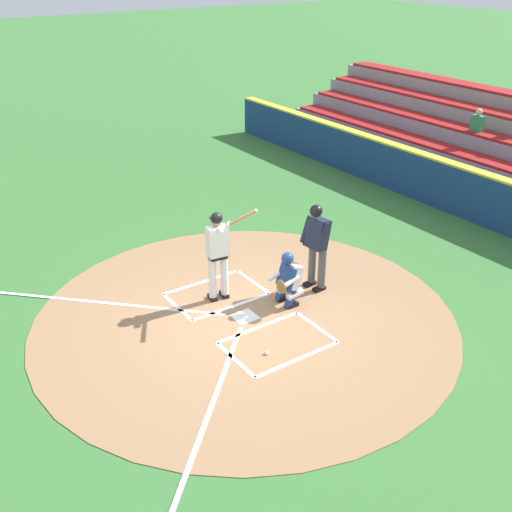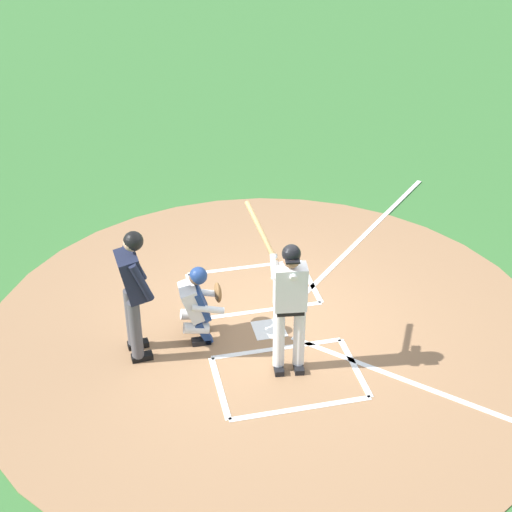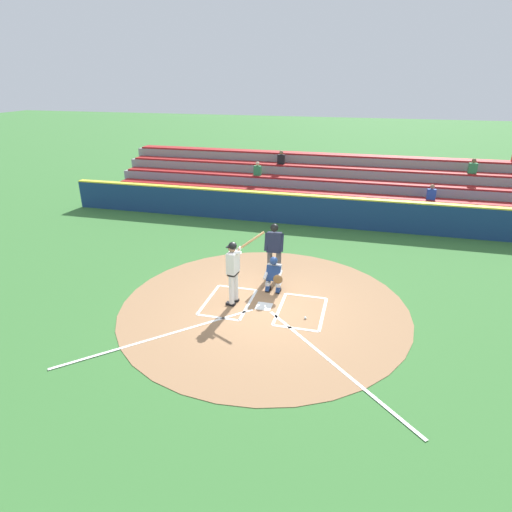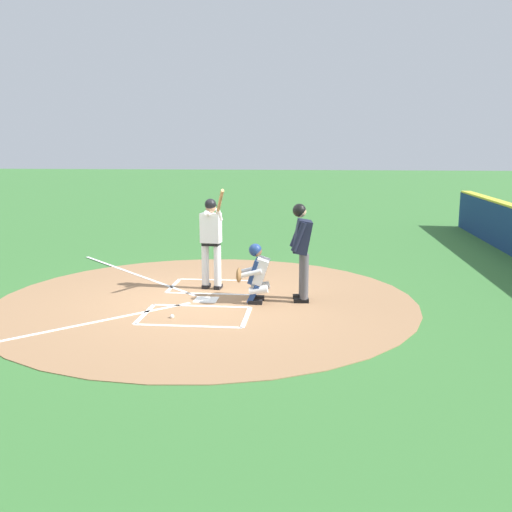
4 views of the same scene
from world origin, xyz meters
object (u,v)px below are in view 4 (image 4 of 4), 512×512
object	(u,v)px
catcher	(256,272)
batter	(211,237)
baseball	(172,316)
plate_umpire	(302,246)

from	to	relation	value
catcher	batter	bearing A→B (deg)	47.42
catcher	baseball	bearing A→B (deg)	130.92
batter	catcher	world-z (taller)	batter
batter	catcher	distance (m)	1.46
batter	plate_umpire	size ratio (longest dim) A/B	1.14
batter	plate_umpire	world-z (taller)	batter
batter	catcher	xyz separation A→B (m)	(-0.92, -1.00, -0.51)
batter	baseball	distance (m)	2.36
plate_umpire	baseball	xyz separation A→B (m)	(-1.35, 2.18, -1.04)
batter	plate_umpire	xyz separation A→B (m)	(-0.74, -1.85, -0.02)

